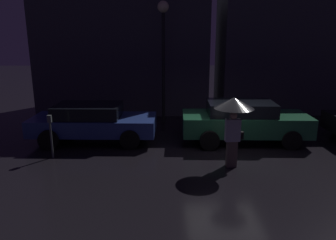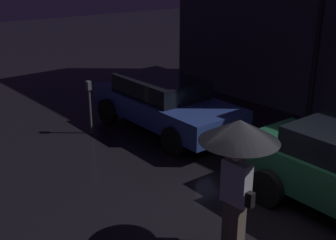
% 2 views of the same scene
% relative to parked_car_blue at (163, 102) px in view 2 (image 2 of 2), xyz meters
% --- Properties ---
extents(ground_plane, '(60.00, 60.00, 0.00)m').
position_rel_parked_car_blue_xyz_m(ground_plane, '(4.51, -1.42, -0.72)').
color(ground_plane, black).
extents(parked_car_blue, '(4.39, 1.92, 1.34)m').
position_rel_parked_car_blue_xyz_m(parked_car_blue, '(0.00, 0.00, 0.00)').
color(parked_car_blue, navy).
rests_on(parked_car_blue, ground).
extents(pedestrian_with_umbrella, '(1.11, 1.11, 2.03)m').
position_rel_parked_car_blue_xyz_m(pedestrian_with_umbrella, '(4.45, -2.38, 0.93)').
color(pedestrian_with_umbrella, '#66564C').
rests_on(pedestrian_with_umbrella, ground).
extents(parking_meter, '(0.12, 0.10, 1.35)m').
position_rel_parked_car_blue_xyz_m(parking_meter, '(-0.95, -1.58, 0.11)').
color(parking_meter, '#4C5154').
rests_on(parking_meter, ground).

